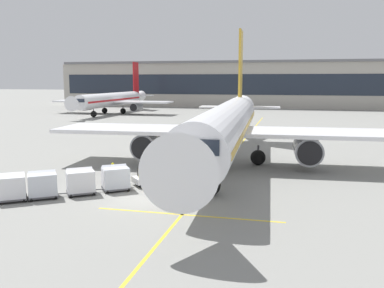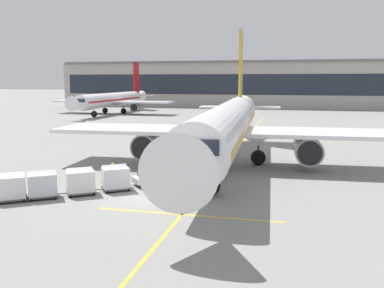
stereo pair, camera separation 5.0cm
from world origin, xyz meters
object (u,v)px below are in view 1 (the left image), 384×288
object	(u,v)px
parked_airplane	(227,126)
ground_crew_wingwalker	(141,175)
ground_crew_marshaller	(156,171)
baggage_cart_second	(81,181)
baggage_cart_fourth	(11,187)
ground_crew_by_carts	(124,174)
safety_cone_wingtip	(150,164)
safety_cone_engine_keepout	(168,163)
belt_loader	(157,173)
baggage_cart_third	(42,184)
distant_airplane	(112,100)
baggage_cart_lead	(116,177)
ground_crew_by_loader	(113,172)

from	to	relation	value
parked_airplane	ground_crew_wingwalker	xyz separation A→B (m)	(-5.19, -9.76, -2.91)
parked_airplane	ground_crew_marshaller	bearing A→B (deg)	-118.22
baggage_cart_second	baggage_cart_fourth	distance (m)	4.71
baggage_cart_fourth	ground_crew_by_carts	world-z (taller)	baggage_cart_fourth
baggage_cart_fourth	ground_crew_marshaller	bearing A→B (deg)	41.31
parked_airplane	baggage_cart_second	bearing A→B (deg)	-124.37
ground_crew_by_carts	safety_cone_wingtip	xyz separation A→B (m)	(-0.56, 7.70, -0.71)
safety_cone_engine_keepout	belt_loader	bearing A→B (deg)	-79.91
baggage_cart_third	safety_cone_wingtip	distance (m)	12.79
baggage_cart_second	safety_cone_wingtip	size ratio (longest dim) A/B	4.45
baggage_cart_fourth	distant_airplane	xyz separation A→B (m)	(-24.61, 71.57, 2.44)
belt_loader	ground_crew_wingwalker	world-z (taller)	belt_loader
safety_cone_engine_keepout	distant_airplane	distance (m)	65.63
ground_crew_marshaller	ground_crew_wingwalker	size ratio (longest dim) A/B	1.00
parked_airplane	baggage_cart_fourth	bearing A→B (deg)	-129.16
ground_crew_by_carts	distant_airplane	bearing A→B (deg)	114.94
baggage_cart_second	distant_airplane	distance (m)	74.57
baggage_cart_lead	distant_airplane	distance (m)	73.87
ground_crew_by_loader	ground_crew_marshaller	distance (m)	3.44
ground_crew_wingwalker	baggage_cart_fourth	bearing A→B (deg)	-142.34
baggage_cart_lead	ground_crew_wingwalker	world-z (taller)	baggage_cart_lead
safety_cone_wingtip	distant_airplane	xyz separation A→B (m)	(-30.08, 58.20, 3.15)
ground_crew_by_carts	ground_crew_marshaller	world-z (taller)	same
parked_airplane	safety_cone_engine_keepout	world-z (taller)	parked_airplane
baggage_cart_lead	ground_crew_marshaller	bearing A→B (deg)	51.35
baggage_cart_fourth	ground_crew_by_carts	size ratio (longest dim) A/B	1.54
baggage_cart_second	baggage_cart_third	distance (m)	2.64
baggage_cart_lead	safety_cone_engine_keepout	world-z (taller)	baggage_cart_lead
baggage_cart_third	safety_cone_wingtip	bearing A→B (deg)	72.85
parked_airplane	safety_cone_engine_keepout	bearing A→B (deg)	-166.65
baggage_cart_lead	ground_crew_by_carts	xyz separation A→B (m)	(0.13, 1.33, -0.00)
ground_crew_by_carts	ground_crew_wingwalker	world-z (taller)	same
baggage_cart_second	baggage_cart_fourth	xyz separation A→B (m)	(-3.87, -2.69, 0.00)
safety_cone_engine_keepout	ground_crew_marshaller	bearing A→B (deg)	-81.29
parked_airplane	baggage_cart_lead	xyz separation A→B (m)	(-6.73, -11.15, -2.91)
ground_crew_by_loader	distant_airplane	distance (m)	71.73
ground_crew_by_carts	ground_crew_wingwalker	size ratio (longest dim) A/B	1.00
belt_loader	ground_crew_by_loader	bearing A→B (deg)	-168.51
baggage_cart_second	baggage_cart_third	world-z (taller)	same
safety_cone_wingtip	ground_crew_marshaller	bearing A→B (deg)	-66.70
belt_loader	baggage_cart_lead	bearing A→B (deg)	-133.68
baggage_cart_fourth	baggage_cart_lead	bearing A→B (deg)	36.39
ground_crew_by_loader	safety_cone_engine_keepout	bearing A→B (deg)	74.34
ground_crew_by_loader	ground_crew_marshaller	bearing A→B (deg)	16.00
ground_crew_wingwalker	parked_airplane	bearing A→B (deg)	62.01
ground_crew_by_loader	belt_loader	bearing A→B (deg)	11.49
baggage_cart_third	safety_cone_engine_keepout	world-z (taller)	baggage_cart_third
ground_crew_by_loader	distant_airplane	world-z (taller)	distant_airplane
safety_cone_wingtip	distant_airplane	distance (m)	65.59
distant_airplane	safety_cone_engine_keepout	bearing A→B (deg)	-61.10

